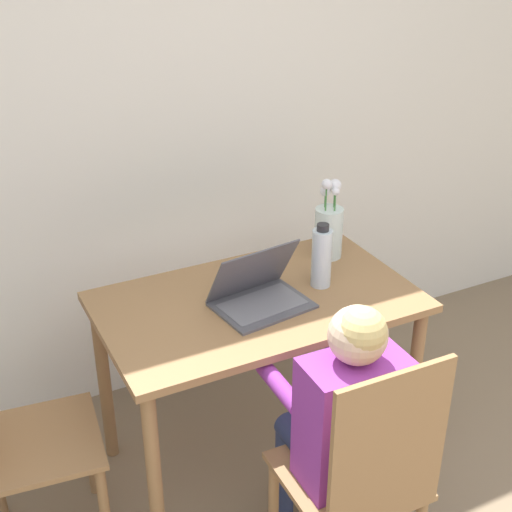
% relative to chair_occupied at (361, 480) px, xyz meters
% --- Properties ---
extents(wall_back, '(6.40, 0.05, 2.50)m').
position_rel_chair_occupied_xyz_m(wall_back, '(-0.11, 1.41, 0.76)').
color(wall_back, white).
rests_on(wall_back, ground_plane).
extents(dining_table, '(1.15, 0.68, 0.76)m').
position_rel_chair_occupied_xyz_m(dining_table, '(0.00, 0.70, 0.16)').
color(dining_table, olive).
rests_on(dining_table, ground_plane).
extents(chair_occupied, '(0.41, 0.41, 0.96)m').
position_rel_chair_occupied_xyz_m(chair_occupied, '(0.00, 0.00, 0.00)').
color(chair_occupied, olive).
rests_on(chair_occupied, ground_plane).
extents(chair_spare, '(0.44, 0.44, 0.96)m').
position_rel_chair_occupied_xyz_m(chair_spare, '(-0.91, 0.67, 0.00)').
color(chair_spare, olive).
rests_on(chair_spare, ground_plane).
extents(person_seated, '(0.33, 0.43, 1.06)m').
position_rel_chair_occupied_xyz_m(person_seated, '(0.00, 0.12, 0.17)').
color(person_seated, purple).
rests_on(person_seated, ground_plane).
extents(laptop, '(0.36, 0.29, 0.22)m').
position_rel_chair_occupied_xyz_m(laptop, '(-0.01, 0.67, 0.32)').
color(laptop, '#4C4C51').
rests_on(laptop, dining_table).
extents(flower_vase, '(0.11, 0.11, 0.34)m').
position_rel_chair_occupied_xyz_m(flower_vase, '(0.41, 0.88, 0.39)').
color(flower_vase, silver).
rests_on(flower_vase, dining_table).
extents(water_bottle, '(0.08, 0.08, 0.25)m').
position_rel_chair_occupied_xyz_m(water_bottle, '(0.26, 0.68, 0.39)').
color(water_bottle, silver).
rests_on(water_bottle, dining_table).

